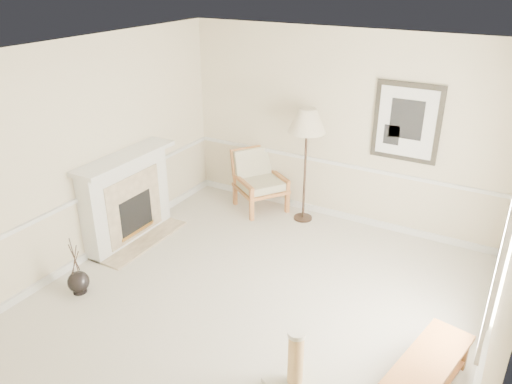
# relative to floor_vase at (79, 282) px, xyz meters

# --- Properties ---
(ground) EXTENTS (5.50, 5.50, 0.00)m
(ground) POSITION_rel_floor_vase_xyz_m (1.98, 0.72, -0.14)
(ground) COLOR silver
(ground) RESTS_ON ground
(room) EXTENTS (5.04, 5.54, 2.92)m
(room) POSITION_rel_floor_vase_xyz_m (2.12, 0.80, 1.72)
(room) COLOR beige
(room) RESTS_ON ground
(fireplace) EXTENTS (0.64, 1.64, 1.31)m
(fireplace) POSITION_rel_floor_vase_xyz_m (-0.36, 1.32, 0.50)
(fireplace) COLOR white
(fireplace) RESTS_ON ground
(floor_vase) EXTENTS (0.27, 0.27, 0.78)m
(floor_vase) POSITION_rel_floor_vase_xyz_m (0.00, 0.00, 0.00)
(floor_vase) COLOR black
(floor_vase) RESTS_ON ground
(armchair) EXTENTS (1.04, 1.03, 0.96)m
(armchair) POSITION_rel_floor_vase_xyz_m (0.73, 3.19, 0.37)
(armchair) COLOR #AF6738
(armchair) RESTS_ON ground
(floor_lamp) EXTENTS (0.63, 0.63, 1.79)m
(floor_lamp) POSITION_rel_floor_vase_xyz_m (1.58, 3.12, 1.42)
(floor_lamp) COLOR black
(floor_lamp) RESTS_ON ground
(bench) EXTENTS (0.70, 1.46, 0.40)m
(bench) POSITION_rel_floor_vase_xyz_m (4.03, 0.38, 0.12)
(bench) COLOR #AF6738
(bench) RESTS_ON ground
(scratching_post) EXTENTS (0.59, 0.59, 0.65)m
(scratching_post) POSITION_rel_floor_vase_xyz_m (2.95, -0.05, 0.06)
(scratching_post) COLOR white
(scratching_post) RESTS_ON ground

